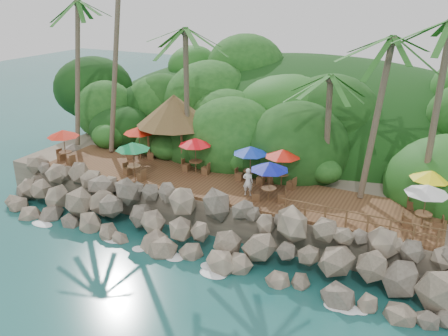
% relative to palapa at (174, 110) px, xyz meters
% --- Properties ---
extents(ground, '(140.00, 140.00, 0.00)m').
position_rel_palapa_xyz_m(ground, '(5.59, -9.22, -5.79)').
color(ground, '#19514F').
rests_on(ground, ground).
extents(land_base, '(32.00, 25.20, 2.10)m').
position_rel_palapa_xyz_m(land_base, '(5.59, 6.78, -4.74)').
color(land_base, gray).
rests_on(land_base, ground).
extents(jungle_hill, '(44.80, 28.00, 15.40)m').
position_rel_palapa_xyz_m(jungle_hill, '(5.59, 14.28, -5.79)').
color(jungle_hill, '#143811').
rests_on(jungle_hill, ground).
extents(seawall, '(29.00, 4.00, 2.30)m').
position_rel_palapa_xyz_m(seawall, '(5.59, -7.22, -4.64)').
color(seawall, gray).
rests_on(seawall, ground).
extents(terrace, '(26.00, 5.00, 0.20)m').
position_rel_palapa_xyz_m(terrace, '(5.59, -3.22, -3.59)').
color(terrace, brown).
rests_on(terrace, land_base).
extents(jungle_foliage, '(44.00, 16.00, 12.00)m').
position_rel_palapa_xyz_m(jungle_foliage, '(5.59, 5.78, -5.79)').
color(jungle_foliage, '#143811').
rests_on(jungle_foliage, ground).
extents(foam_line, '(25.20, 0.80, 0.06)m').
position_rel_palapa_xyz_m(foam_line, '(5.59, -8.92, -5.76)').
color(foam_line, white).
rests_on(foam_line, ground).
extents(palms, '(31.32, 7.24, 15.37)m').
position_rel_palapa_xyz_m(palms, '(5.14, -0.57, 6.51)').
color(palms, brown).
rests_on(palms, ground).
extents(palapa, '(5.50, 5.50, 4.60)m').
position_rel_palapa_xyz_m(palapa, '(0.00, 0.00, 0.00)').
color(palapa, brown).
rests_on(palapa, ground).
extents(dining_clusters, '(25.84, 5.44, 2.42)m').
position_rel_palapa_xyz_m(dining_clusters, '(6.03, -3.02, -1.48)').
color(dining_clusters, brown).
rests_on(dining_clusters, terrace).
extents(railing, '(8.30, 0.10, 1.00)m').
position_rel_palapa_xyz_m(railing, '(14.40, -5.57, -2.88)').
color(railing, brown).
rests_on(railing, terrace).
extents(waiter, '(0.70, 0.53, 1.73)m').
position_rel_palapa_xyz_m(waiter, '(7.63, -4.11, -2.63)').
color(waiter, silver).
rests_on(waiter, terrace).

